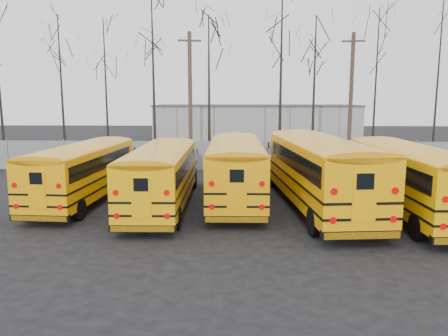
{
  "coord_description": "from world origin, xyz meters",
  "views": [
    {
      "loc": [
        -0.06,
        -17.55,
        4.93
      ],
      "look_at": [
        -0.69,
        3.03,
        1.6
      ],
      "focal_mm": 35.0,
      "sensor_mm": 36.0,
      "label": 1
    }
  ],
  "objects_px": {
    "bus_d": "(319,167)",
    "bus_e": "(410,174)",
    "bus_c": "(236,165)",
    "utility_pole_left": "(190,97)",
    "bus_a": "(85,167)",
    "bus_b": "(162,171)",
    "utility_pole_right": "(351,96)"
  },
  "relations": [
    {
      "from": "bus_d",
      "to": "bus_e",
      "type": "bearing_deg",
      "value": -17.4
    },
    {
      "from": "bus_c",
      "to": "utility_pole_left",
      "type": "height_order",
      "value": "utility_pole_left"
    },
    {
      "from": "bus_a",
      "to": "bus_b",
      "type": "distance_m",
      "value": 4.05
    },
    {
      "from": "bus_d",
      "to": "bus_e",
      "type": "relative_size",
      "value": 1.1
    },
    {
      "from": "bus_b",
      "to": "bus_c",
      "type": "bearing_deg",
      "value": 22.89
    },
    {
      "from": "bus_a",
      "to": "utility_pole_right",
      "type": "distance_m",
      "value": 21.66
    },
    {
      "from": "utility_pole_right",
      "to": "bus_e",
      "type": "bearing_deg",
      "value": -86.96
    },
    {
      "from": "bus_a",
      "to": "utility_pole_right",
      "type": "relative_size",
      "value": 1.04
    },
    {
      "from": "bus_a",
      "to": "bus_c",
      "type": "height_order",
      "value": "bus_c"
    },
    {
      "from": "bus_d",
      "to": "utility_pole_left",
      "type": "xyz_separation_m",
      "value": [
        -7.1,
        13.49,
        3.03
      ]
    },
    {
      "from": "bus_b",
      "to": "utility_pole_left",
      "type": "height_order",
      "value": "utility_pole_left"
    },
    {
      "from": "utility_pole_right",
      "to": "bus_a",
      "type": "bearing_deg",
      "value": -130.11
    },
    {
      "from": "bus_e",
      "to": "utility_pole_left",
      "type": "distance_m",
      "value": 18.15
    },
    {
      "from": "bus_c",
      "to": "bus_d",
      "type": "xyz_separation_m",
      "value": [
        3.67,
        -1.49,
        0.16
      ]
    },
    {
      "from": "bus_a",
      "to": "bus_d",
      "type": "xyz_separation_m",
      "value": [
        10.85,
        -1.19,
        0.27
      ]
    },
    {
      "from": "bus_a",
      "to": "utility_pole_left",
      "type": "height_order",
      "value": "utility_pole_left"
    },
    {
      "from": "bus_c",
      "to": "utility_pole_left",
      "type": "distance_m",
      "value": 12.88
    },
    {
      "from": "bus_d",
      "to": "bus_c",
      "type": "bearing_deg",
      "value": 152.38
    },
    {
      "from": "bus_d",
      "to": "utility_pole_right",
      "type": "bearing_deg",
      "value": 65.91
    },
    {
      "from": "bus_c",
      "to": "bus_b",
      "type": "bearing_deg",
      "value": -156.93
    },
    {
      "from": "utility_pole_left",
      "to": "bus_d",
      "type": "bearing_deg",
      "value": -74.3
    },
    {
      "from": "bus_e",
      "to": "bus_c",
      "type": "bearing_deg",
      "value": 161.1
    },
    {
      "from": "bus_b",
      "to": "utility_pole_left",
      "type": "relative_size",
      "value": 1.07
    },
    {
      "from": "bus_e",
      "to": "utility_pole_right",
      "type": "bearing_deg",
      "value": 82.92
    },
    {
      "from": "bus_a",
      "to": "utility_pole_left",
      "type": "bearing_deg",
      "value": 76.29
    },
    {
      "from": "bus_d",
      "to": "utility_pole_left",
      "type": "relative_size",
      "value": 1.24
    },
    {
      "from": "bus_a",
      "to": "bus_d",
      "type": "relative_size",
      "value": 0.85
    },
    {
      "from": "bus_b",
      "to": "bus_e",
      "type": "xyz_separation_m",
      "value": [
        10.63,
        -0.81,
        0.09
      ]
    },
    {
      "from": "bus_e",
      "to": "utility_pole_left",
      "type": "bearing_deg",
      "value": 125.25
    },
    {
      "from": "bus_a",
      "to": "bus_e",
      "type": "height_order",
      "value": "bus_e"
    },
    {
      "from": "bus_e",
      "to": "utility_pole_right",
      "type": "distance_m",
      "value": 16.55
    },
    {
      "from": "bus_a",
      "to": "utility_pole_right",
      "type": "xyz_separation_m",
      "value": [
        16.01,
        14.2,
        3.39
      ]
    }
  ]
}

